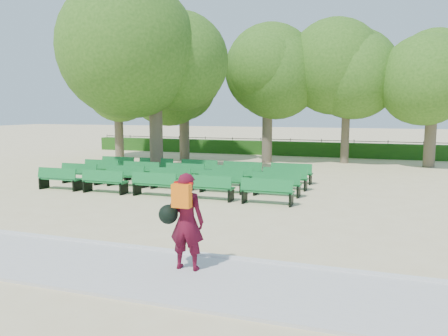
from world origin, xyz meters
name	(u,v)px	position (x,y,z in m)	size (l,w,h in m)	color
ground	(191,193)	(0.00, 0.00, 0.00)	(120.00, 120.00, 0.00)	#D3BF8C
paving	(43,259)	(0.00, -7.40, 0.03)	(30.00, 2.20, 0.06)	beige
curb	(80,241)	(0.00, -6.25, 0.05)	(30.00, 0.12, 0.10)	silver
hedge	(274,148)	(0.00, 14.00, 0.45)	(26.00, 0.70, 0.90)	#1F4F14
fence	(275,154)	(0.00, 14.40, 0.00)	(26.00, 0.10, 1.02)	black
tree_line	(259,162)	(0.00, 10.00, 0.00)	(21.80, 6.80, 7.04)	#38661B
bench_array	(180,184)	(-0.93, 1.17, 0.09)	(1.65, 0.52, 1.04)	#13712E
tree_among	(155,57)	(-2.98, 3.18, 5.19)	(5.66, 5.66, 7.76)	brown
person	(185,220)	(2.90, -7.06, 0.98)	(0.84, 0.51, 1.78)	#4E0B1C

